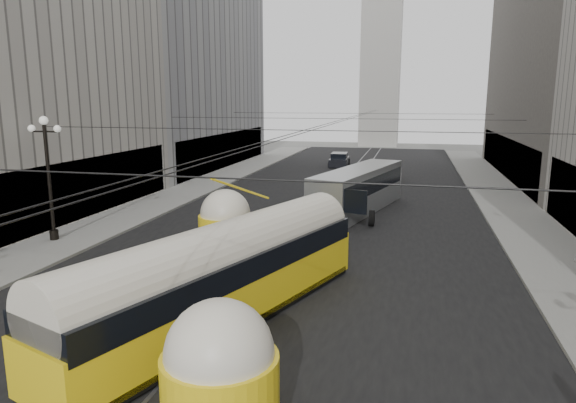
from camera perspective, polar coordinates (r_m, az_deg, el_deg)
The scene contains 13 objects.
road at distance 37.90m, azimuth 5.20°, elevation 0.08°, with size 20.00×85.00×0.02m, color black.
sidewalk_left at distance 44.48m, azimuth -9.58°, elevation 1.74°, with size 4.00×72.00×0.15m, color gray.
sidewalk_right at distance 41.48m, azimuth 22.58°, elevation 0.33°, with size 4.00×72.00×0.15m, color gray.
rail_left at distance 38.02m, azimuth 4.09°, elevation 0.14°, with size 0.12×85.00×0.04m, color gray.
rail_right at distance 37.80m, azimuth 6.33°, elevation 0.03°, with size 0.12×85.00×0.04m, color gray.
building_left_far at distance 58.54m, azimuth -12.80°, elevation 17.87°, with size 12.60×28.60×28.60m.
distant_tower at distance 84.81m, azimuth 10.34°, elevation 16.29°, with size 6.00×6.00×31.36m.
lamppost_left_mid at distance 28.86m, azimuth -25.09°, elevation 3.07°, with size 1.86×0.44×6.37m.
catenary at distance 36.20m, azimuth 5.32°, elevation 8.94°, with size 25.00×72.00×0.23m.
streetcar at distance 17.28m, azimuth -7.13°, elevation -7.97°, with size 6.93×14.80×3.42m.
city_bus at distance 34.14m, azimuth 7.86°, elevation 1.48°, with size 5.19×11.77×2.89m.
sedan_white_far at distance 48.78m, azimuth 10.96°, elevation 3.27°, with size 2.67×5.14×1.55m.
sedan_dark_far at distance 57.68m, azimuth 5.72°, elevation 4.60°, with size 2.13×4.76×1.48m.
Camera 1 is at (5.37, -4.29, 7.35)m, focal length 32.00 mm.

